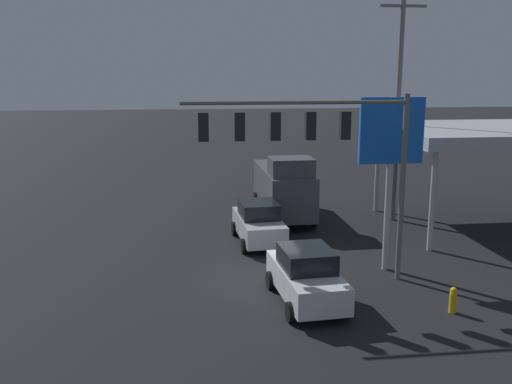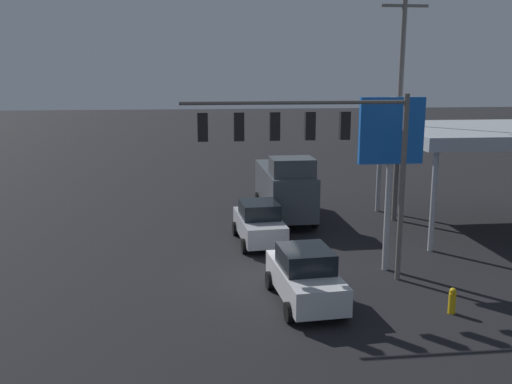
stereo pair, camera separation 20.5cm
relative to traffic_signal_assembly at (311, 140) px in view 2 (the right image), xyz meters
The scene contains 9 objects.
ground_plane 5.68m from the traffic_signal_assembly, 17.27° to the right, with size 200.00×200.00×0.00m, color black.
traffic_signal_assembly is the anchor object (origin of this frame).
utility_pole 10.68m from the traffic_signal_assembly, 126.86° to the right, with size 2.40×0.26×11.55m.
gas_station_canopy 13.12m from the traffic_signal_assembly, 148.20° to the right, with size 11.17×8.58×5.07m.
price_sign 3.52m from the traffic_signal_assembly, 162.03° to the right, with size 2.51×0.27×6.83m.
delivery_truck 10.29m from the traffic_signal_assembly, 94.03° to the right, with size 2.63×6.83×3.58m.
sedan_far 4.83m from the traffic_signal_assembly, 74.70° to the left, with size 2.33×4.53×1.93m.
sedan_waiting 7.01m from the traffic_signal_assembly, 76.89° to the right, with size 2.28×4.51×1.93m.
fire_hydrant 7.22m from the traffic_signal_assembly, 141.72° to the left, with size 0.24×0.24×0.88m.
Camera 2 is at (2.54, 20.42, 7.79)m, focal length 40.00 mm.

